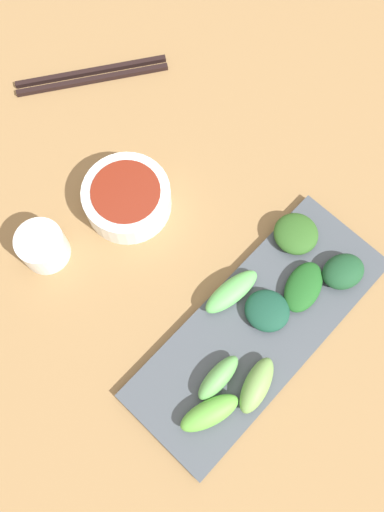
% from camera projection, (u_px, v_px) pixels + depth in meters
% --- Properties ---
extents(tabletop, '(2.10, 2.10, 0.02)m').
position_uv_depth(tabletop, '(196.00, 267.00, 0.74)').
color(tabletop, olive).
rests_on(tabletop, ground).
extents(sauce_bowl, '(0.12, 0.12, 0.04)m').
position_uv_depth(sauce_bowl, '(129.00, 195.00, 0.73)').
color(sauce_bowl, white).
rests_on(sauce_bowl, tabletop).
extents(serving_plate, '(0.14, 0.37, 0.01)m').
position_uv_depth(serving_plate, '(258.00, 328.00, 0.69)').
color(serving_plate, '#434B53').
rests_on(serving_plate, tabletop).
extents(broccoli_leafy_0, '(0.06, 0.06, 0.02)m').
position_uv_depth(broccoli_leafy_0, '(296.00, 234.00, 0.72)').
color(broccoli_leafy_0, '#2E5C21').
rests_on(broccoli_leafy_0, serving_plate).
extents(broccoli_leafy_1, '(0.07, 0.07, 0.02)m').
position_uv_depth(broccoli_leafy_1, '(267.00, 311.00, 0.68)').
color(broccoli_leafy_1, '#174633').
rests_on(broccoli_leafy_1, serving_plate).
extents(broccoli_leafy_2, '(0.06, 0.07, 0.03)m').
position_uv_depth(broccoli_leafy_2, '(343.00, 272.00, 0.70)').
color(broccoli_leafy_2, '#1B4A29').
rests_on(broccoli_leafy_2, serving_plate).
extents(broccoli_leafy_3, '(0.06, 0.08, 0.02)m').
position_uv_depth(broccoli_leafy_3, '(303.00, 287.00, 0.69)').
color(broccoli_leafy_3, '#1E5920').
rests_on(broccoli_leafy_3, serving_plate).
extents(broccoli_stalk_4, '(0.03, 0.07, 0.03)m').
position_uv_depth(broccoli_stalk_4, '(218.00, 378.00, 0.65)').
color(broccoli_stalk_4, '#5DA252').
rests_on(broccoli_stalk_4, serving_plate).
extents(broccoli_stalk_5, '(0.04, 0.09, 0.02)m').
position_uv_depth(broccoli_stalk_5, '(229.00, 294.00, 0.69)').
color(broccoli_stalk_5, '#5DB85A').
rests_on(broccoli_stalk_5, serving_plate).
extents(broccoli_stalk_6, '(0.05, 0.08, 0.03)m').
position_uv_depth(broccoli_stalk_6, '(210.00, 413.00, 0.64)').
color(broccoli_stalk_6, '#5DAC3D').
rests_on(broccoli_stalk_6, serving_plate).
extents(broccoli_stalk_7, '(0.05, 0.08, 0.03)m').
position_uv_depth(broccoli_stalk_7, '(257.00, 385.00, 0.65)').
color(broccoli_stalk_7, '#709F4F').
rests_on(broccoli_stalk_7, serving_plate).
extents(chopsticks, '(0.15, 0.20, 0.01)m').
position_uv_depth(chopsticks, '(92.00, 76.00, 0.82)').
color(chopsticks, black).
rests_on(chopsticks, tabletop).
extents(tea_cup, '(0.06, 0.06, 0.05)m').
position_uv_depth(tea_cup, '(43.00, 247.00, 0.71)').
color(tea_cup, white).
rests_on(tea_cup, tabletop).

